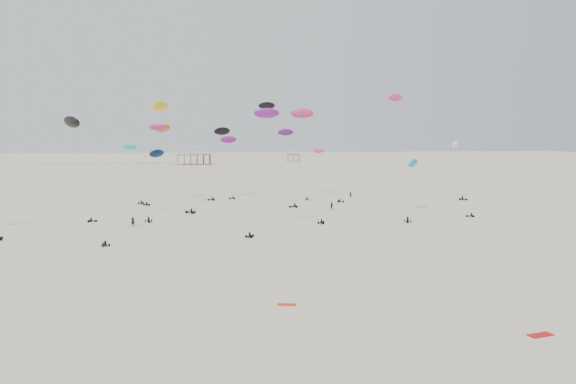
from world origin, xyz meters
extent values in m
plane|color=beige|center=(0.00, 200.00, 0.00)|extent=(900.00, 900.00, 0.00)
cube|color=brown|center=(-10.00, 350.00, 6.15)|extent=(21.00, 13.00, 0.30)
cube|color=silver|center=(-10.00, 350.00, 7.90)|extent=(14.00, 8.40, 3.20)
cube|color=#B2B2AD|center=(-10.00, 350.00, 9.65)|extent=(15.00, 9.00, 0.30)
cube|color=brown|center=(60.00, 380.00, 5.15)|extent=(9.00, 7.00, 0.30)
cube|color=silver|center=(60.00, 380.00, 6.50)|extent=(5.60, 4.20, 2.40)
cube|color=#B2B2AD|center=(60.00, 380.00, 7.85)|extent=(6.00, 4.50, 0.30)
cube|color=black|center=(-62.00, 350.00, 1.45)|extent=(80.00, 0.10, 0.10)
cylinder|color=gray|center=(-23.99, 109.07, 6.57)|extent=(0.03, 0.03, 15.72)
ellipsoid|color=#051A41|center=(-23.30, 114.31, 13.16)|extent=(4.22, 4.55, 2.16)
cylinder|color=gray|center=(5.57, 101.19, 8.85)|extent=(0.03, 0.03, 20.38)
ellipsoid|color=#54167C|center=(3.05, 106.71, 17.63)|extent=(3.35, 1.37, 1.65)
cylinder|color=gray|center=(24.99, 98.02, 12.40)|extent=(0.03, 0.03, 24.59)
ellipsoid|color=#EA3795|center=(25.07, 101.99, 24.71)|extent=(3.95, 2.60, 1.83)
cylinder|color=gray|center=(-26.06, 137.02, 9.52)|extent=(0.03, 0.03, 18.31)
ellipsoid|color=#BF2C71|center=(-23.96, 138.11, 19.20)|extent=(5.08, 3.88, 2.30)
cylinder|color=gray|center=(55.33, 131.65, 7.31)|extent=(0.03, 0.03, 14.46)
ellipsoid|color=white|center=(55.56, 134.76, 14.72)|extent=(4.56, 5.11, 2.46)
cylinder|color=gray|center=(-32.37, 112.25, 7.29)|extent=(0.03, 0.03, 18.99)
ellipsoid|color=#1BB7D0|center=(-29.13, 118.20, 14.59)|extent=(3.99, 3.52, 1.83)
cylinder|color=gray|center=(-32.82, 84.79, 9.37)|extent=(0.03, 0.03, 20.75)
ellipsoid|color=black|center=(-35.74, 89.54, 19.01)|extent=(4.66, 5.40, 2.49)
cylinder|color=gray|center=(-4.97, 146.39, 7.90)|extent=(0.03, 0.03, 16.02)
ellipsoid|color=#8C198A|center=(-5.15, 149.74, 16.02)|extent=(4.85, 2.27, 2.32)
cylinder|color=gray|center=(-8.78, 143.48, 9.03)|extent=(0.03, 0.03, 17.99)
ellipsoid|color=black|center=(-7.08, 146.46, 18.31)|extent=(5.78, 4.83, 2.69)
cylinder|color=gray|center=(20.63, 137.22, 6.53)|extent=(0.03, 0.03, 18.68)
ellipsoid|color=#F63988|center=(19.51, 144.41, 12.96)|extent=(3.27, 1.80, 1.49)
cylinder|color=gray|center=(5.41, 126.67, 12.19)|extent=(0.03, 0.03, 25.70)
ellipsoid|color=black|center=(3.05, 132.03, 24.48)|extent=(5.18, 3.66, 2.35)
cylinder|color=gray|center=(37.31, 105.67, 5.21)|extent=(0.03, 0.03, 18.12)
ellipsoid|color=#19A4BC|center=(33.83, 112.66, 10.73)|extent=(5.01, 5.32, 2.57)
cylinder|color=gray|center=(-24.63, 138.32, 9.32)|extent=(0.03, 0.03, 21.63)
ellipsoid|color=#ED540C|center=(-22.69, 144.50, 19.03)|extent=(5.39, 6.35, 2.88)
cylinder|color=gray|center=(14.90, 141.81, 11.44)|extent=(0.03, 0.03, 23.93)
ellipsoid|color=#C92F6B|center=(15.33, 146.99, 23.37)|extent=(6.71, 3.34, 3.11)
cylinder|color=gray|center=(-4.85, 89.92, 10.40)|extent=(0.03, 0.03, 24.05)
ellipsoid|color=purple|center=(-2.45, 96.54, 21.03)|extent=(5.21, 2.92, 2.45)
cylinder|color=gray|center=(-19.67, 122.88, 11.93)|extent=(0.03, 0.03, 27.57)
ellipsoid|color=yellow|center=(-22.94, 130.33, 24.07)|extent=(5.01, 5.73, 2.77)
imported|color=black|center=(-27.34, 99.67, 0.00)|extent=(0.87, 0.69, 2.12)
imported|color=black|center=(15.58, 115.68, 0.00)|extent=(1.08, 0.69, 2.11)
imported|color=black|center=(27.80, 140.80, 0.00)|extent=(0.91, 0.86, 2.06)
cube|color=#B90D0B|center=(10.80, 32.73, 0.00)|extent=(2.33, 1.28, 0.08)
cube|color=red|center=(-8.35, 45.15, 0.00)|extent=(1.92, 1.17, 0.07)
camera|label=1|loc=(-18.38, -7.78, 16.33)|focal=35.00mm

